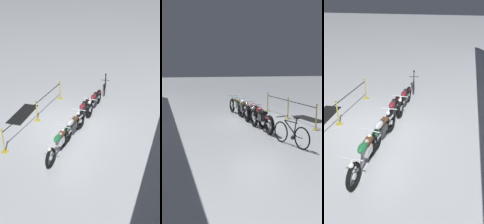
{
  "view_description": "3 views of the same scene",
  "coord_description": "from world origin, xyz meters",
  "views": [
    {
      "loc": [
        9.82,
        4.4,
        6.51
      ],
      "look_at": [
        0.14,
        0.66,
        0.93
      ],
      "focal_mm": 45.0,
      "sensor_mm": 36.0,
      "label": 1
    },
    {
      "loc": [
        -12.08,
        4.4,
        2.45
      ],
      "look_at": [
        -1.06,
        1.12,
        0.62
      ],
      "focal_mm": 45.0,
      "sensor_mm": 36.0,
      "label": 2
    },
    {
      "loc": [
        6.4,
        2.89,
        4.4
      ],
      "look_at": [
        -0.51,
        0.97,
        0.61
      ],
      "focal_mm": 35.0,
      "sensor_mm": 36.0,
      "label": 3
    }
  ],
  "objects": [
    {
      "name": "stanchion_mid_left",
      "position": [
        0.03,
        -1.5,
        0.36
      ],
      "size": [
        0.28,
        0.28,
        1.05
      ],
      "color": "gold",
      "rests_on": "ground"
    },
    {
      "name": "motorcycle_maroon_1",
      "position": [
        -0.76,
        0.46,
        0.48
      ],
      "size": [
        2.29,
        0.62,
        0.95
      ],
      "color": "black",
      "rests_on": "ground"
    },
    {
      "name": "motorcycle_silver_2",
      "position": [
        0.72,
        0.53,
        0.47
      ],
      "size": [
        2.27,
        0.62,
        0.95
      ],
      "color": "black",
      "rests_on": "ground"
    },
    {
      "name": "stanchion_far_left",
      "position": [
        -1.04,
        -1.5,
        0.65
      ],
      "size": [
        5.22,
        0.28,
        1.05
      ],
      "color": "gold",
      "rests_on": "ground"
    },
    {
      "name": "ground_plane",
      "position": [
        0.0,
        0.0,
        0.0
      ],
      "size": [
        120.0,
        120.0,
        0.0
      ],
      "primitive_type": "plane",
      "color": "#B2B7BC"
    },
    {
      "name": "motorcycle_maroon_0",
      "position": [
        -1.95,
        0.6,
        0.46
      ],
      "size": [
        2.28,
        0.62,
        0.94
      ],
      "color": "black",
      "rests_on": "ground"
    },
    {
      "name": "bicycle",
      "position": [
        -4.27,
        0.46,
        0.38
      ],
      "size": [
        1.68,
        0.56,
        0.95
      ],
      "color": "black",
      "rests_on": "ground"
    },
    {
      "name": "motorcycle_green_3",
      "position": [
        1.94,
        0.52,
        0.47
      ],
      "size": [
        2.42,
        0.62,
        0.95
      ],
      "color": "black",
      "rests_on": "ground"
    }
  ]
}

